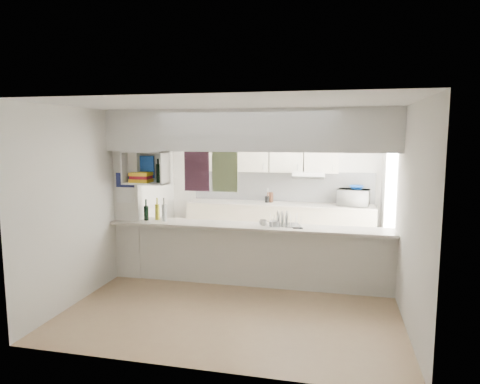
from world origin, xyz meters
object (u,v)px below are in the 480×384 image
(microwave, at_px, (354,198))
(wine_bottles, at_px, (156,212))
(bowl, at_px, (356,187))
(dish_rack, at_px, (285,220))

(microwave, xyz_separation_m, wine_bottles, (-3.04, -2.10, -0.02))
(bowl, bearing_deg, microwave, -155.98)
(dish_rack, height_order, wine_bottles, wine_bottles)
(bowl, xyz_separation_m, wine_bottles, (-3.08, -2.12, -0.21))
(microwave, relative_size, wine_bottles, 1.51)
(microwave, bearing_deg, bowl, -144.98)
(microwave, height_order, wine_bottles, wine_bottles)
(microwave, height_order, bowl, bowl)
(wine_bottles, bearing_deg, dish_rack, 1.19)
(microwave, relative_size, bowl, 2.05)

